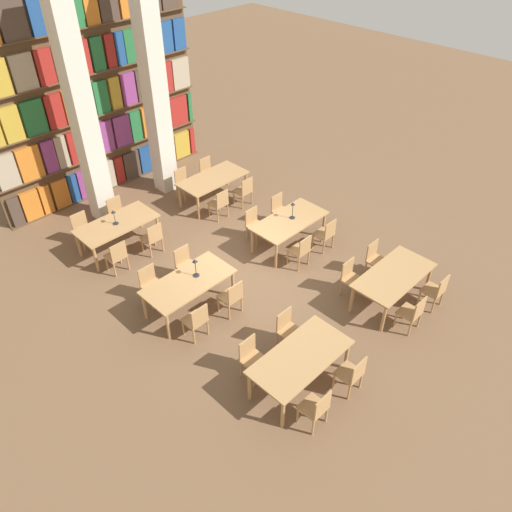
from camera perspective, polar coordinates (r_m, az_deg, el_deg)
The scene contains 37 objects.
ground_plane at distance 11.73m, azimuth -1.01°, elevation -1.94°, with size 40.00×40.00×0.00m, color brown.
bookshelf_bank at distance 14.50m, azimuth -17.84°, elevation 16.81°, with size 6.29×0.35×5.50m.
pillar_left at distance 12.91m, azimuth -19.36°, elevation 15.51°, with size 0.51×0.51×6.00m.
pillar_center at distance 13.88m, azimuth -11.56°, elevation 18.40°, with size 0.51×0.51×6.00m.
reading_table_0 at distance 9.07m, azimuth 5.11°, elevation -11.64°, with size 1.93×0.95×0.75m.
chair_0 at distance 8.73m, azimuth 6.89°, elevation -16.84°, with size 0.42×0.40×0.86m.
chair_1 at distance 9.32m, azimuth -0.48°, elevation -11.51°, with size 0.42×0.40×0.86m.
chair_2 at distance 9.25m, azimuth 10.91°, elevation -13.06°, with size 0.42×0.40×0.86m.
chair_3 at distance 9.81m, azimuth 3.69°, elevation -8.32°, with size 0.42×0.40×0.86m.
reading_table_1 at distance 10.98m, azimuth 15.46°, elevation -2.35°, with size 1.93×0.95×0.75m.
chair_4 at distance 10.59m, azimuth 17.45°, elevation -6.17°, with size 0.42×0.40×0.86m.
chair_5 at distance 11.09m, azimuth 10.80°, elevation -2.42°, with size 0.42×0.40×0.86m.
chair_6 at distance 11.25m, azimuth 19.85°, elevation -3.71°, with size 0.42×0.40×0.86m.
chair_7 at distance 11.72m, azimuth 13.48°, elevation -0.28°, with size 0.42×0.40×0.86m.
reading_table_2 at distance 10.53m, azimuth -7.71°, elevation -3.16°, with size 1.93×0.95×0.75m.
chair_8 at distance 10.03m, azimuth -6.81°, elevation -7.26°, with size 0.42×0.40×0.86m.
chair_9 at distance 10.97m, azimuth -11.90°, elevation -3.13°, with size 0.42×0.40×0.86m.
chair_10 at distance 10.45m, azimuth -2.80°, elevation -4.65°, with size 0.42×0.40×0.86m.
chair_11 at distance 11.36m, azimuth -8.04°, elevation -0.90°, with size 0.42×0.40×0.86m.
desk_lamp_0 at distance 10.40m, azimuth -6.96°, elevation -0.99°, with size 0.14×0.14×0.44m.
reading_table_3 at distance 12.23m, azimuth 3.83°, elevation 3.85°, with size 1.93×0.95×0.75m.
chair_12 at distance 11.69m, azimuth 5.13°, elevation 0.66°, with size 0.42×0.40×0.86m.
chair_13 at distance 12.51m, azimuth -0.16°, elevation 3.69°, with size 0.42×0.40×0.86m.
chair_14 at distance 12.29m, azimuth 7.97°, elevation 2.55°, with size 0.42×0.40×0.86m.
chair_15 at distance 13.07m, azimuth 2.74°, elevation 5.34°, with size 0.42×0.40×0.86m.
desk_lamp_1 at distance 12.09m, azimuth 4.22°, elevation 5.54°, with size 0.14×0.14×0.45m.
reading_table_4 at distance 12.55m, azimuth -15.61°, elevation 3.36°, with size 1.93×0.95×0.75m.
chair_16 at distance 11.92m, azimuth -15.60°, elevation 0.04°, with size 0.42×0.40×0.86m.
chair_17 at distance 13.06m, azimuth -19.18°, elevation 2.98°, with size 0.42×0.40×0.86m.
chair_18 at distance 12.30m, azimuth -11.72°, elevation 2.11°, with size 0.42×0.40×0.86m.
chair_19 at distance 13.41m, azimuth -15.52°, elevation 4.80°, with size 0.42×0.40×0.86m.
desk_lamp_2 at distance 12.35m, azimuth -15.93°, elevation 4.55°, with size 0.14×0.14×0.39m.
reading_table_5 at distance 13.99m, azimuth -4.95°, elevation 8.63°, with size 1.93×0.95×0.75m.
chair_20 at distance 13.35m, azimuth -4.18°, elevation 6.06°, with size 0.42×0.40×0.86m.
chair_21 at distance 14.38m, azimuth -8.27°, elevation 8.31°, with size 0.42×0.40×0.86m.
chair_22 at distance 13.87m, azimuth -1.36°, elevation 7.51°, with size 0.42×0.40×0.86m.
chair_23 at distance 14.86m, azimuth -5.50°, elevation 9.61°, with size 0.42×0.40×0.86m.
Camera 1 is at (-6.18, -6.44, 7.61)m, focal length 35.00 mm.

